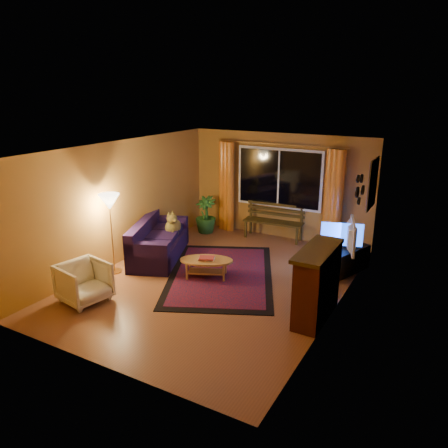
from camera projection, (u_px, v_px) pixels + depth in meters
The scene contains 22 objects.
floor at pixel (216, 282), 8.25m from camera, with size 4.50×6.00×0.02m, color brown.
ceiling at pixel (216, 148), 7.49m from camera, with size 4.50×6.00×0.02m, color white.
wall_back at pixel (279, 186), 10.38m from camera, with size 4.50×0.02×2.50m, color #B37C32.
wall_left at pixel (120, 202), 8.92m from camera, with size 0.02×6.00×2.50m, color #B37C32.
wall_right at pixel (341, 238), 6.82m from camera, with size 0.02×6.00×2.50m, color #B37C32.
window at pixel (279, 178), 10.26m from camera, with size 2.00×0.02×1.30m, color black.
curtain_rod at pixel (279, 144), 9.98m from camera, with size 0.03×0.03×3.20m, color #BF8C3F.
curtain_left at pixel (227, 187), 10.93m from camera, with size 0.36×0.36×2.24m, color orange.
curtain_right at pixel (334, 199), 9.68m from camera, with size 0.36×0.36×2.24m, color orange.
bench at pixel (273, 230), 10.48m from camera, with size 1.42×0.42×0.42m, color #36290C.
potted_plant at pixel (206, 215), 10.89m from camera, with size 0.51×0.51×0.92m, color #235B1E.
sofa at pixel (159, 239), 9.28m from camera, with size 0.86×2.01×0.81m, color black.
dog at pixel (173, 223), 9.56m from camera, with size 0.33×0.45×0.49m, color olive, non-canonical shape.
armchair at pixel (84, 281), 7.37m from camera, with size 0.74×0.69×0.76m, color beige.
floor_lamp at pixel (112, 234), 8.41m from camera, with size 0.27×0.27×1.60m, color #BF8C3F.
rug at pixel (221, 274), 8.53m from camera, with size 1.97×3.11×0.02m, color maroon.
coffee_table at pixel (207, 268), 8.36m from camera, with size 1.01×1.01×0.37m, color #B7823C.
tv_console at pixel (345, 261), 8.57m from camera, with size 0.39×1.17×0.49m, color black.
television at pixel (347, 235), 8.41m from camera, with size 1.00×0.13×0.58m, color black.
fireplace at pixel (317, 286), 6.79m from camera, with size 0.40×1.20×1.10m, color maroon.
mirror_cluster at pixel (360, 187), 7.76m from camera, with size 0.06×0.60×0.56m, color black, non-canonical shape.
painting at pixel (372, 184), 8.76m from camera, with size 0.04×0.76×0.96m, color orange.
Camera 1 is at (3.79, -6.52, 3.50)m, focal length 35.00 mm.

